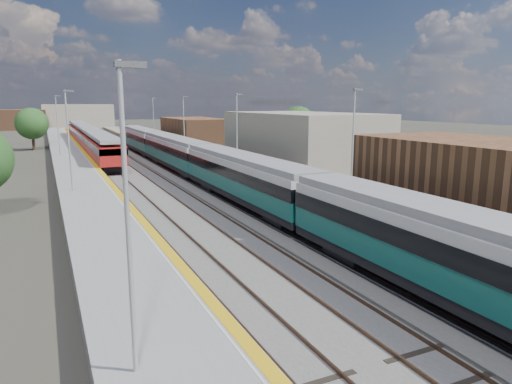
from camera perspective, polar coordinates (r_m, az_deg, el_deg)
ground at (r=54.43m, az=-12.06°, el=2.87°), size 320.00×320.00×0.00m
ballast_bed at (r=56.42m, az=-14.86°, el=3.06°), size 10.50×155.00×0.06m
tracks at (r=58.15m, az=-14.58°, el=3.38°), size 8.96×160.00×0.17m
platform_right at (r=58.10m, az=-7.55°, el=4.06°), size 4.70×155.00×8.52m
platform_left at (r=55.60m, az=-21.80°, el=3.03°), size 4.30×155.00×8.52m
buildings at (r=141.37m, az=-27.93°, el=11.13°), size 72.00×185.50×40.00m
green_train at (r=43.02m, az=-6.62°, el=3.88°), size 2.86×79.55×3.14m
red_train at (r=78.09m, az=-20.25°, el=6.46°), size 2.89×58.59×3.65m
tree_c at (r=81.78m, az=-26.24°, el=7.68°), size 5.01×5.01×6.79m
tree_d at (r=70.31m, az=5.29°, el=8.51°), size 5.20×5.20×7.04m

